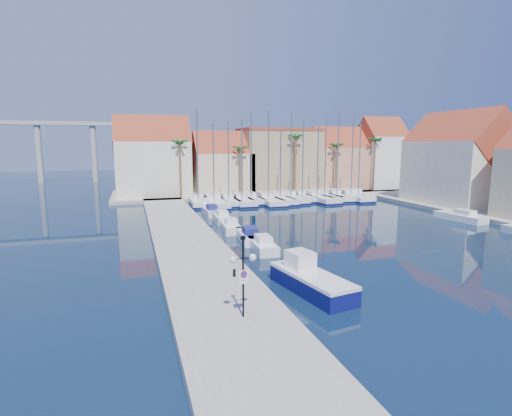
# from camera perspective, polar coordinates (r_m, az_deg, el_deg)

# --- Properties ---
(ground) EXTENTS (260.00, 260.00, 0.00)m
(ground) POSITION_cam_1_polar(r_m,az_deg,el_deg) (28.27, 12.57, -9.86)
(ground) COLOR black
(ground) RESTS_ON ground
(quay_west) EXTENTS (6.00, 77.00, 0.50)m
(quay_west) POSITION_cam_1_polar(r_m,az_deg,el_deg) (37.90, -9.99, -4.52)
(quay_west) COLOR gray
(quay_west) RESTS_ON ground
(shore_north) EXTENTS (54.00, 16.00, 0.50)m
(shore_north) POSITION_cam_1_polar(r_m,az_deg,el_deg) (75.40, 0.98, 2.35)
(shore_north) COLOR gray
(shore_north) RESTS_ON ground
(shore_east) EXTENTS (12.00, 60.00, 0.50)m
(shore_east) POSITION_cam_1_polar(r_m,az_deg,el_deg) (60.04, 32.36, -0.80)
(shore_east) COLOR gray
(shore_east) RESTS_ON ground
(lamp_post) EXTENTS (1.41, 0.48, 4.16)m
(lamp_post) POSITION_cam_1_polar(r_m,az_deg,el_deg) (19.84, -1.85, -8.02)
(lamp_post) COLOR black
(lamp_post) RESTS_ON quay_west
(bollard) EXTENTS (0.20, 0.20, 0.49)m
(bollard) POSITION_cam_1_polar(r_m,az_deg,el_deg) (26.49, -3.12, -9.25)
(bollard) COLOR black
(bollard) RESTS_ON quay_west
(fishing_boat) EXTENTS (3.28, 6.83, 2.29)m
(fishing_boat) POSITION_cam_1_polar(r_m,az_deg,el_deg) (25.45, 7.69, -10.05)
(fishing_boat) COLOR #0E0F53
(fishing_boat) RESTS_ON ground
(motorboat_west_0) EXTENTS (2.01, 5.42, 1.40)m
(motorboat_west_0) POSITION_cam_1_polar(r_m,az_deg,el_deg) (34.70, 0.85, -5.21)
(motorboat_west_0) COLOR white
(motorboat_west_0) RESTS_ON ground
(motorboat_west_1) EXTENTS (2.34, 5.78, 1.40)m
(motorboat_west_1) POSITION_cam_1_polar(r_m,az_deg,el_deg) (38.08, -1.00, -3.92)
(motorboat_west_1) COLOR white
(motorboat_west_1) RESTS_ON ground
(motorboat_west_2) EXTENTS (2.13, 5.34, 1.40)m
(motorboat_west_2) POSITION_cam_1_polar(r_m,az_deg,el_deg) (42.38, -3.67, -2.60)
(motorboat_west_2) COLOR white
(motorboat_west_2) RESTS_ON ground
(motorboat_west_3) EXTENTS (1.87, 5.32, 1.40)m
(motorboat_west_3) POSITION_cam_1_polar(r_m,az_deg,el_deg) (47.51, -4.93, -1.34)
(motorboat_west_3) COLOR white
(motorboat_west_3) RESTS_ON ground
(motorboat_west_4) EXTENTS (1.71, 5.30, 1.40)m
(motorboat_west_4) POSITION_cam_1_polar(r_m,az_deg,el_deg) (52.23, -6.42, -0.42)
(motorboat_west_4) COLOR white
(motorboat_west_4) RESTS_ON ground
(motorboat_west_5) EXTENTS (1.92, 5.22, 1.40)m
(motorboat_west_5) POSITION_cam_1_polar(r_m,az_deg,el_deg) (58.13, -7.21, 0.53)
(motorboat_west_5) COLOR white
(motorboat_west_5) RESTS_ON ground
(motorboat_east_1) EXTENTS (2.71, 6.35, 1.40)m
(motorboat_east_1) POSITION_cam_1_polar(r_m,az_deg,el_deg) (53.89, 27.20, -1.08)
(motorboat_east_1) COLOR white
(motorboat_east_1) RESTS_ON ground
(sailboat_0) EXTENTS (2.85, 8.80, 14.17)m
(sailboat_0) POSITION_cam_1_polar(r_m,az_deg,el_deg) (60.67, -8.26, 0.99)
(sailboat_0) COLOR white
(sailboat_0) RESTS_ON ground
(sailboat_1) EXTENTS (3.29, 11.50, 12.14)m
(sailboat_1) POSITION_cam_1_polar(r_m,az_deg,el_deg) (60.44, -6.11, 0.92)
(sailboat_1) COLOR white
(sailboat_1) RESTS_ON ground
(sailboat_2) EXTENTS (2.45, 8.96, 12.35)m
(sailboat_2) POSITION_cam_1_polar(r_m,az_deg,el_deg) (61.24, -4.02, 1.10)
(sailboat_2) COLOR white
(sailboat_2) RESTS_ON ground
(sailboat_3) EXTENTS (3.12, 10.33, 12.70)m
(sailboat_3) POSITION_cam_1_polar(r_m,az_deg,el_deg) (61.54, -2.12, 1.13)
(sailboat_3) COLOR white
(sailboat_3) RESTS_ON ground
(sailboat_4) EXTENTS (2.65, 9.15, 13.93)m
(sailboat_4) POSITION_cam_1_polar(r_m,az_deg,el_deg) (63.07, -0.81, 1.37)
(sailboat_4) COLOR white
(sailboat_4) RESTS_ON ground
(sailboat_5) EXTENTS (3.19, 11.41, 14.06)m
(sailboat_5) POSITION_cam_1_polar(r_m,az_deg,el_deg) (62.40, 1.57, 1.25)
(sailboat_5) COLOR white
(sailboat_5) RESTS_ON ground
(sailboat_6) EXTENTS (2.74, 10.29, 11.50)m
(sailboat_6) POSITION_cam_1_polar(r_m,az_deg,el_deg) (63.34, 3.29, 1.34)
(sailboat_6) COLOR white
(sailboat_6) RESTS_ON ground
(sailboat_7) EXTENTS (2.96, 10.32, 14.18)m
(sailboat_7) POSITION_cam_1_polar(r_m,az_deg,el_deg) (64.73, 4.76, 1.52)
(sailboat_7) COLOR white
(sailboat_7) RESTS_ON ground
(sailboat_8) EXTENTS (2.51, 8.19, 12.83)m
(sailboat_8) POSITION_cam_1_polar(r_m,az_deg,el_deg) (65.57, 6.44, 1.61)
(sailboat_8) COLOR white
(sailboat_8) RESTS_ON ground
(sailboat_9) EXTENTS (3.98, 11.61, 11.90)m
(sailboat_9) POSITION_cam_1_polar(r_m,az_deg,el_deg) (65.58, 8.39, 1.51)
(sailboat_9) COLOR white
(sailboat_9) RESTS_ON ground
(sailboat_10) EXTENTS (3.03, 10.26, 13.49)m
(sailboat_10) POSITION_cam_1_polar(r_m,az_deg,el_deg) (67.36, 9.50, 1.71)
(sailboat_10) COLOR white
(sailboat_10) RESTS_ON ground
(sailboat_11) EXTENTS (3.13, 10.04, 14.32)m
(sailboat_11) POSITION_cam_1_polar(r_m,az_deg,el_deg) (67.83, 11.22, 1.73)
(sailboat_11) COLOR white
(sailboat_11) RESTS_ON ground
(sailboat_12) EXTENTS (3.23, 11.28, 13.69)m
(sailboat_12) POSITION_cam_1_polar(r_m,az_deg,el_deg) (68.54, 13.10, 1.72)
(sailboat_12) COLOR white
(sailboat_12) RESTS_ON ground
(sailboat_13) EXTENTS (2.18, 8.18, 12.52)m
(sailboat_13) POSITION_cam_1_polar(r_m,az_deg,el_deg) (70.58, 14.18, 1.91)
(sailboat_13) COLOR white
(sailboat_13) RESTS_ON ground
(building_0) EXTENTS (12.30, 9.00, 13.50)m
(building_0) POSITION_cam_1_polar(r_m,az_deg,el_deg) (70.22, -14.54, 6.70)
(building_0) COLOR beige
(building_0) RESTS_ON shore_north
(building_1) EXTENTS (10.30, 8.00, 11.00)m
(building_1) POSITION_cam_1_polar(r_m,az_deg,el_deg) (71.89, -4.86, 6.02)
(building_1) COLOR beige
(building_1) RESTS_ON shore_north
(building_2) EXTENTS (14.20, 10.20, 11.50)m
(building_2) POSITION_cam_1_polar(r_m,az_deg,el_deg) (75.94, 3.15, 6.93)
(building_2) COLOR #9C8060
(building_2) RESTS_ON shore_north
(building_3) EXTENTS (10.30, 8.00, 12.00)m
(building_3) POSITION_cam_1_polar(r_m,az_deg,el_deg) (80.06, 11.53, 6.59)
(building_3) COLOR tan
(building_3) RESTS_ON shore_north
(building_4) EXTENTS (8.30, 8.00, 14.00)m
(building_4) POSITION_cam_1_polar(r_m,az_deg,el_deg) (83.90, 17.33, 7.22)
(building_4) COLOR white
(building_4) RESTS_ON shore_north
(building_6) EXTENTS (9.00, 14.30, 13.50)m
(building_6) POSITION_cam_1_polar(r_m,az_deg,el_deg) (65.57, 26.83, 5.87)
(building_6) COLOR beige
(building_6) RESTS_ON shore_east
(palm_0) EXTENTS (2.60, 2.60, 10.15)m
(palm_0) POSITION_cam_1_polar(r_m,az_deg,el_deg) (65.52, -10.86, 8.92)
(palm_0) COLOR brown
(palm_0) RESTS_ON shore_north
(palm_1) EXTENTS (2.60, 2.60, 9.15)m
(palm_1) POSITION_cam_1_polar(r_m,az_deg,el_deg) (67.42, -2.28, 8.26)
(palm_1) COLOR brown
(palm_1) RESTS_ON shore_north
(palm_2) EXTENTS (2.60, 2.60, 11.15)m
(palm_2) POSITION_cam_1_polar(r_m,az_deg,el_deg) (70.69, 5.68, 9.79)
(palm_2) COLOR brown
(palm_2) RESTS_ON shore_north
(palm_3) EXTENTS (2.60, 2.60, 9.65)m
(palm_3) POSITION_cam_1_polar(r_m,az_deg,el_deg) (74.17, 11.42, 8.53)
(palm_3) COLOR brown
(palm_3) RESTS_ON shore_north
(palm_4) EXTENTS (2.60, 2.60, 10.65)m
(palm_4) POSITION_cam_1_polar(r_m,az_deg,el_deg) (78.32, 16.65, 9.04)
(palm_4) COLOR brown
(palm_4) RESTS_ON shore_north
(viaduct) EXTENTS (48.00, 2.20, 14.45)m
(viaduct) POSITION_cam_1_polar(r_m,az_deg,el_deg) (108.14, -31.37, 8.38)
(viaduct) COLOR #9E9E99
(viaduct) RESTS_ON ground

